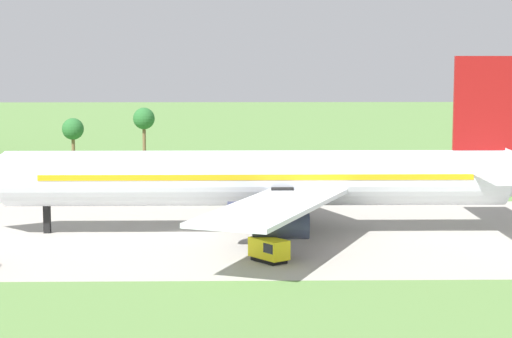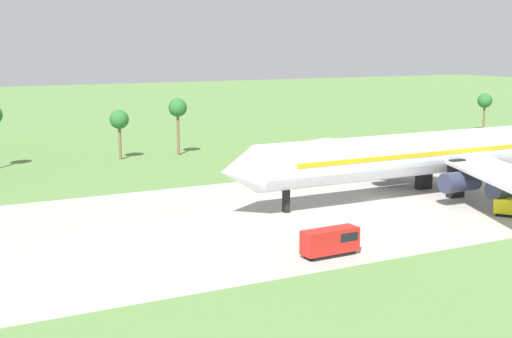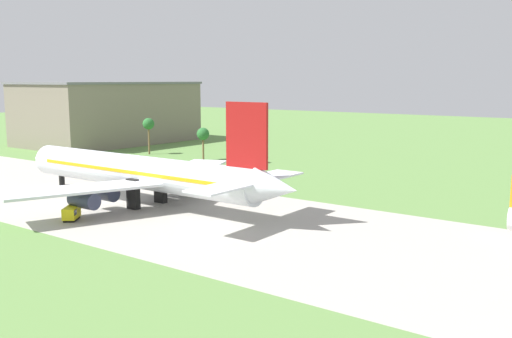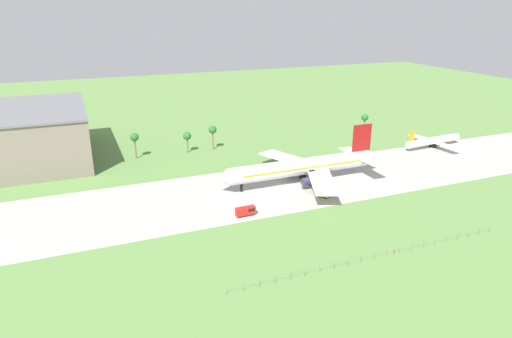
{
  "view_description": "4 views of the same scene",
  "coord_description": "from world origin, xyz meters",
  "px_view_note": "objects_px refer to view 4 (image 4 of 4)",
  "views": [
    {
      "loc": [
        5.72,
        -100.98,
        19.41
      ],
      "look_at": [
        7.73,
        0.64,
        7.1
      ],
      "focal_mm": 65.0,
      "sensor_mm": 36.0,
      "label": 1
    },
    {
      "loc": [
        -61.08,
        -77.07,
        21.69
      ],
      "look_at": [
        -19.88,
        0.64,
        6.1
      ],
      "focal_mm": 50.0,
      "sensor_mm": 36.0,
      "label": 2
    },
    {
      "loc": [
        87.5,
        -70.21,
        22.91
      ],
      "look_at": [
        35.34,
        0.64,
        9.15
      ],
      "focal_mm": 40.0,
      "sensor_mm": 36.0,
      "label": 3
    },
    {
      "loc": [
        -66.95,
        -138.15,
        61.49
      ],
      "look_at": [
        -8.14,
        5.0,
        6.0
      ],
      "focal_mm": 32.0,
      "sensor_mm": 36.0,
      "label": 4
    }
  ],
  "objects_px": {
    "regional_aircraft": "(433,141)",
    "baggage_tug": "(324,194)",
    "jet_airliner": "(305,166)",
    "terminal_building": "(41,134)",
    "catering_van": "(246,211)",
    "no_stopping_sign": "(394,252)"
  },
  "relations": [
    {
      "from": "jet_airliner",
      "to": "terminal_building",
      "type": "relative_size",
      "value": 1.11
    },
    {
      "from": "baggage_tug",
      "to": "no_stopping_sign",
      "type": "distance_m",
      "value": 40.81
    },
    {
      "from": "jet_airliner",
      "to": "terminal_building",
      "type": "height_order",
      "value": "terminal_building"
    },
    {
      "from": "jet_airliner",
      "to": "baggage_tug",
      "type": "bearing_deg",
      "value": -92.59
    },
    {
      "from": "terminal_building",
      "to": "catering_van",
      "type": "bearing_deg",
      "value": -55.07
    },
    {
      "from": "regional_aircraft",
      "to": "baggage_tug",
      "type": "relative_size",
      "value": 6.99
    },
    {
      "from": "catering_van",
      "to": "terminal_building",
      "type": "height_order",
      "value": "terminal_building"
    },
    {
      "from": "jet_airliner",
      "to": "regional_aircraft",
      "type": "distance_m",
      "value": 76.94
    },
    {
      "from": "catering_van",
      "to": "no_stopping_sign",
      "type": "distance_m",
      "value": 45.96
    },
    {
      "from": "baggage_tug",
      "to": "terminal_building",
      "type": "xyz_separation_m",
      "value": [
        -88.81,
        81.13,
        9.94
      ]
    },
    {
      "from": "baggage_tug",
      "to": "catering_van",
      "type": "distance_m",
      "value": 29.94
    },
    {
      "from": "baggage_tug",
      "to": "terminal_building",
      "type": "relative_size",
      "value": 0.07
    },
    {
      "from": "jet_airliner",
      "to": "terminal_building",
      "type": "xyz_separation_m",
      "value": [
        -89.5,
        65.88,
        5.12
      ]
    },
    {
      "from": "no_stopping_sign",
      "to": "regional_aircraft",
      "type": "bearing_deg",
      "value": 42.55
    },
    {
      "from": "baggage_tug",
      "to": "no_stopping_sign",
      "type": "bearing_deg",
      "value": -94.0
    },
    {
      "from": "jet_airliner",
      "to": "terminal_building",
      "type": "bearing_deg",
      "value": 143.64
    },
    {
      "from": "jet_airliner",
      "to": "baggage_tug",
      "type": "distance_m",
      "value": 16.0
    },
    {
      "from": "regional_aircraft",
      "to": "catering_van",
      "type": "xyz_separation_m",
      "value": [
        -105.57,
        -34.97,
        -1.63
      ]
    },
    {
      "from": "regional_aircraft",
      "to": "baggage_tug",
      "type": "xyz_separation_m",
      "value": [
        -75.83,
        -31.53,
        -1.95
      ]
    },
    {
      "from": "terminal_building",
      "to": "baggage_tug",
      "type": "bearing_deg",
      "value": -42.41
    },
    {
      "from": "catering_van",
      "to": "no_stopping_sign",
      "type": "height_order",
      "value": "catering_van"
    },
    {
      "from": "baggage_tug",
      "to": "terminal_building",
      "type": "height_order",
      "value": "terminal_building"
    }
  ]
}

